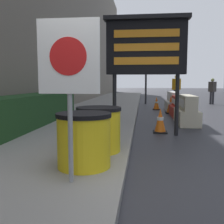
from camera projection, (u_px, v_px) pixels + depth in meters
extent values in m
plane|color=#2D2D33|center=(123.00, 190.00, 3.32)|extent=(120.00, 120.00, 0.00)
cube|color=#1E421E|center=(30.00, 110.00, 7.46)|extent=(0.90, 6.34, 0.87)
cylinder|color=yellow|center=(84.00, 142.00, 3.79)|extent=(0.77, 0.77, 0.73)
cylinder|color=black|center=(84.00, 115.00, 3.75)|extent=(0.80, 0.80, 0.06)
cylinder|color=yellow|center=(99.00, 131.00, 4.65)|extent=(0.77, 0.77, 0.73)
cylinder|color=black|center=(99.00, 109.00, 4.61)|extent=(0.80, 0.80, 0.06)
cylinder|color=gray|center=(70.00, 121.00, 3.16)|extent=(0.06, 0.06, 1.52)
cube|color=white|center=(69.00, 57.00, 3.05)|extent=(0.74, 0.04, 0.87)
cylinder|color=red|center=(68.00, 56.00, 3.03)|extent=(0.44, 0.01, 0.44)
cylinder|color=black|center=(114.00, 105.00, 6.85)|extent=(0.10, 0.10, 1.56)
cylinder|color=black|center=(177.00, 105.00, 6.66)|extent=(0.10, 0.10, 1.56)
cube|color=black|center=(146.00, 48.00, 6.59)|extent=(2.00, 0.24, 1.33)
cube|color=black|center=(147.00, 18.00, 6.44)|extent=(2.12, 0.34, 0.10)
cube|color=orange|center=(146.00, 33.00, 6.43)|extent=(1.60, 0.02, 0.19)
cube|color=orange|center=(146.00, 47.00, 6.46)|extent=(1.60, 0.02, 0.19)
cube|color=orange|center=(146.00, 61.00, 6.50)|extent=(1.60, 0.02, 0.19)
cube|color=beige|center=(187.00, 117.00, 8.57)|extent=(0.64, 1.66, 0.47)
cube|color=beige|center=(187.00, 102.00, 8.52)|extent=(0.39, 1.66, 0.47)
cube|color=white|center=(181.00, 102.00, 8.54)|extent=(0.02, 1.33, 0.24)
cube|color=red|center=(178.00, 111.00, 10.60)|extent=(0.59, 1.71, 0.40)
cube|color=red|center=(179.00, 101.00, 10.55)|extent=(0.36, 1.71, 0.40)
cube|color=white|center=(174.00, 101.00, 10.57)|extent=(0.02, 1.37, 0.20)
cube|color=silver|center=(173.00, 106.00, 12.56)|extent=(0.64, 1.84, 0.45)
cube|color=silver|center=(173.00, 97.00, 12.50)|extent=(0.38, 1.84, 0.45)
cube|color=white|center=(169.00, 97.00, 12.53)|extent=(0.02, 1.47, 0.23)
cube|color=black|center=(156.00, 109.00, 13.07)|extent=(0.37, 0.37, 0.04)
cone|color=orange|center=(156.00, 103.00, 13.03)|extent=(0.29, 0.29, 0.61)
cylinder|color=white|center=(156.00, 102.00, 13.03)|extent=(0.17, 0.17, 0.09)
cube|color=black|center=(171.00, 113.00, 11.58)|extent=(0.44, 0.44, 0.04)
cone|color=orange|center=(171.00, 104.00, 11.54)|extent=(0.35, 0.35, 0.75)
cylinder|color=white|center=(171.00, 103.00, 11.54)|extent=(0.20, 0.20, 0.10)
cube|color=black|center=(160.00, 132.00, 7.11)|extent=(0.37, 0.37, 0.04)
cone|color=orange|center=(160.00, 120.00, 7.08)|extent=(0.30, 0.30, 0.63)
cylinder|color=white|center=(160.00, 119.00, 7.07)|extent=(0.17, 0.17, 0.09)
cylinder|color=#2D2D30|center=(146.00, 74.00, 16.44)|extent=(0.12, 0.12, 3.70)
cube|color=#23281E|center=(146.00, 51.00, 16.12)|extent=(0.28, 0.28, 0.84)
sphere|color=#360605|center=(146.00, 46.00, 15.94)|extent=(0.15, 0.15, 0.15)
sphere|color=gold|center=(146.00, 51.00, 15.97)|extent=(0.15, 0.15, 0.15)
sphere|color=black|center=(146.00, 55.00, 16.00)|extent=(0.15, 0.15, 0.15)
cylinder|color=#333338|center=(175.00, 97.00, 16.58)|extent=(0.15, 0.15, 0.89)
cylinder|color=#333338|center=(177.00, 97.00, 16.56)|extent=(0.15, 0.15, 0.89)
cube|color=orange|center=(176.00, 84.00, 16.48)|extent=(0.56, 0.52, 0.70)
sphere|color=#97995B|center=(177.00, 77.00, 16.42)|extent=(0.24, 0.24, 0.24)
cylinder|color=#333338|center=(211.00, 98.00, 16.32)|extent=(0.13, 0.13, 0.78)
cylinder|color=#333338|center=(213.00, 98.00, 16.30)|extent=(0.13, 0.13, 0.78)
cube|color=#47423D|center=(212.00, 87.00, 16.23)|extent=(0.44, 0.49, 0.62)
sphere|color=#899650|center=(213.00, 80.00, 16.18)|extent=(0.21, 0.21, 0.21)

